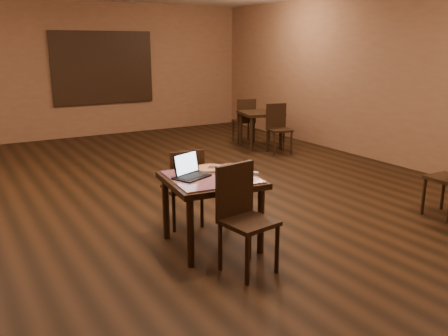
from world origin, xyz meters
TOP-DOWN VIEW (x-y plane):
  - ground at (0.00, 0.00)m, footprint 10.00×10.00m
  - wall_back at (0.00, 5.00)m, footprint 8.00×0.02m
  - wall_right at (4.00, 0.00)m, footprint 0.02×10.00m
  - mural at (0.50, 4.96)m, footprint 2.34×0.05m
  - tiled_table at (-0.50, -1.89)m, footprint 1.02×1.02m
  - chair_main_near at (-0.52, -2.50)m, footprint 0.50×0.50m
  - chair_main_far at (-0.51, -1.27)m, footprint 0.44×0.44m
  - laptop at (-0.70, -1.78)m, footprint 0.42×0.39m
  - plate at (-0.28, -2.07)m, footprint 0.23×0.23m
  - pizza_slice at (-0.28, -2.07)m, footprint 0.25×0.25m
  - pizza_pan at (-0.38, -1.65)m, footprint 0.36×0.36m
  - pizza_whole at (-0.38, -1.65)m, footprint 0.32×0.32m
  - spatula at (-0.36, -1.67)m, footprint 0.22×0.23m
  - napkin_roll at (-0.10, -2.03)m, footprint 0.12×0.14m
  - other_table_a at (2.79, 1.91)m, footprint 0.95×0.95m
  - other_table_a_chair_near at (2.81, 1.35)m, footprint 0.50×0.50m
  - other_table_a_chair_far at (2.77, 2.47)m, footprint 0.50×0.50m

SIDE VIEW (x-z plane):
  - ground at x=0.00m, z-range 0.00..0.00m
  - chair_main_far at x=-0.51m, z-range 0.06..0.99m
  - other_table_a_chair_near at x=2.81m, z-range 0.06..1.02m
  - other_table_a_chair_far at x=2.77m, z-range 0.06..1.02m
  - chair_main_near at x=-0.52m, z-range 0.06..1.08m
  - other_table_a at x=2.79m, z-range 0.24..0.98m
  - tiled_table at x=-0.50m, z-range 0.28..1.04m
  - pizza_pan at x=-0.38m, z-range 0.76..0.77m
  - plate at x=-0.28m, z-range 0.76..0.78m
  - napkin_roll at x=-0.10m, z-range 0.76..0.80m
  - pizza_whole at x=-0.38m, z-range 0.77..0.79m
  - pizza_slice at x=-0.28m, z-range 0.78..0.80m
  - spatula at x=-0.36m, z-range 0.79..0.79m
  - laptop at x=-0.70m, z-range 0.71..0.94m
  - wall_back at x=0.00m, z-range 0.00..3.00m
  - wall_right at x=4.00m, z-range 0.00..3.00m
  - mural at x=0.50m, z-range 0.73..2.37m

